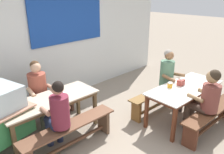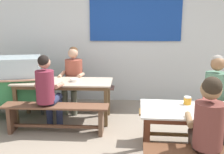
{
  "view_description": "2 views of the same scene",
  "coord_description": "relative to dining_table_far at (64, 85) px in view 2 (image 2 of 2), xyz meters",
  "views": [
    {
      "loc": [
        -2.8,
        -2.04,
        2.5
      ],
      "look_at": [
        0.11,
        0.87,
        0.9
      ],
      "focal_mm": 36.42,
      "sensor_mm": 36.0,
      "label": 1
    },
    {
      "loc": [
        -0.0,
        -3.41,
        1.85
      ],
      "look_at": [
        -0.17,
        0.42,
        0.98
      ],
      "focal_mm": 43.6,
      "sensor_mm": 36.0,
      "label": 2
    }
  ],
  "objects": [
    {
      "name": "bench_near_back",
      "position": [
        2.17,
        -0.83,
        -0.33
      ],
      "size": [
        1.76,
        0.35,
        0.46
      ],
      "color": "brown",
      "rests_on": "ground_plane"
    },
    {
      "name": "soup_bowl",
      "position": [
        0.21,
        -0.02,
        0.1
      ],
      "size": [
        0.16,
        0.16,
        0.05
      ],
      "primitive_type": "cylinder",
      "color": "silver",
      "rests_on": "dining_table_far"
    },
    {
      "name": "dining_table_far",
      "position": [
        0.0,
        0.0,
        0.0
      ],
      "size": [
        1.73,
        0.71,
        0.72
      ],
      "color": "#C2B097",
      "rests_on": "ground_plane"
    },
    {
      "name": "ground_plane",
      "position": [
        1.07,
        -1.22,
        -0.65
      ],
      "size": [
        40.0,
        40.0,
        0.0
      ],
      "primitive_type": "plane",
      "color": "gray"
    },
    {
      "name": "condiment_jar",
      "position": [
        1.9,
        -1.21,
        0.13
      ],
      "size": [
        0.1,
        0.1,
        0.1
      ],
      "color": "orange",
      "rests_on": "dining_table_near"
    },
    {
      "name": "tissue_box",
      "position": [
        2.16,
        -1.3,
        0.13
      ],
      "size": [
        0.15,
        0.1,
        0.14
      ],
      "color": "brown",
      "rests_on": "dining_table_near"
    },
    {
      "name": "dining_table_near",
      "position": [
        2.15,
        -1.41,
        0.0
      ],
      "size": [
        1.75,
        0.81,
        0.72
      ],
      "color": "silver",
      "rests_on": "ground_plane"
    },
    {
      "name": "person_center_facing",
      "position": [
        0.08,
        0.51,
        0.07
      ],
      "size": [
        0.48,
        0.57,
        1.26
      ],
      "color": "#626655",
      "rests_on": "ground_plane"
    },
    {
      "name": "person_left_back_turned",
      "position": [
        -0.15,
        -0.5,
        0.07
      ],
      "size": [
        0.43,
        0.53,
        1.27
      ],
      "color": "#262E4C",
      "rests_on": "ground_plane"
    },
    {
      "name": "person_right_near_table",
      "position": [
        2.37,
        -0.92,
        0.09
      ],
      "size": [
        0.43,
        0.57,
        1.32
      ],
      "color": "#483832",
      "rests_on": "ground_plane"
    },
    {
      "name": "bench_far_back",
      "position": [
        0.01,
        0.58,
        -0.34
      ],
      "size": [
        1.75,
        0.35,
        0.46
      ],
      "color": "#4B332C",
      "rests_on": "ground_plane"
    },
    {
      "name": "person_near_front",
      "position": [
        1.96,
        -1.91,
        0.08
      ],
      "size": [
        0.44,
        0.57,
        1.27
      ],
      "color": "#453228",
      "rests_on": "ground_plane"
    },
    {
      "name": "backdrop_wall",
      "position": [
        1.08,
        1.27,
        0.85
      ],
      "size": [
        6.87,
        0.23,
        2.85
      ],
      "color": "silver",
      "rests_on": "ground_plane"
    },
    {
      "name": "food_cart",
      "position": [
        -1.07,
        0.1,
        0.02
      ],
      "size": [
        1.84,
        1.11,
        1.12
      ],
      "color": "#36884A",
      "rests_on": "ground_plane"
    },
    {
      "name": "bench_far_front",
      "position": [
        -0.01,
        -0.58,
        -0.33
      ],
      "size": [
        1.7,
        0.35,
        0.46
      ],
      "color": "brown",
      "rests_on": "ground_plane"
    }
  ]
}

